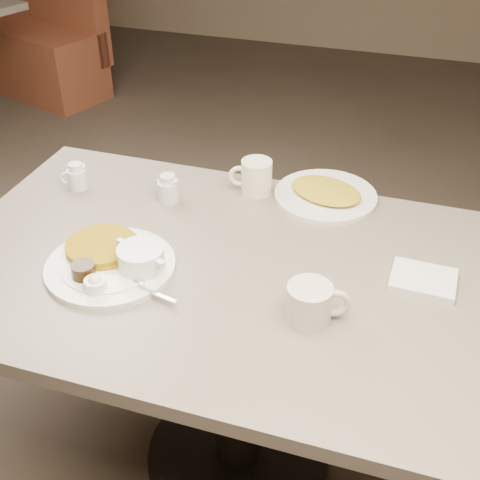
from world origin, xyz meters
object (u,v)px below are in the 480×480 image
(creamer_left, at_px, (77,177))
(hash_plate, at_px, (326,194))
(diner_table, at_px, (238,319))
(coffee_mug_far, at_px, (255,177))
(booth_back_left, at_px, (21,31))
(creamer_right, at_px, (168,189))
(main_plate, at_px, (115,260))
(coffee_mug_near, at_px, (311,303))

(creamer_left, relative_size, hash_plate, 0.21)
(diner_table, height_order, coffee_mug_far, coffee_mug_far)
(creamer_left, relative_size, booth_back_left, 0.05)
(creamer_right, distance_m, hash_plate, 0.45)
(main_plate, distance_m, creamer_left, 0.42)
(diner_table, distance_m, hash_plate, 0.45)
(coffee_mug_near, bearing_deg, booth_back_left, 134.51)
(diner_table, distance_m, booth_back_left, 3.40)
(diner_table, xyz_separation_m, creamer_left, (-0.57, 0.22, 0.21))
(booth_back_left, bearing_deg, coffee_mug_near, -45.49)
(creamer_right, height_order, booth_back_left, booth_back_left)
(booth_back_left, bearing_deg, coffee_mug_far, -42.75)
(booth_back_left, bearing_deg, diner_table, -46.51)
(main_plate, xyz_separation_m, booth_back_left, (-2.05, 2.55, -0.36))
(main_plate, xyz_separation_m, coffee_mug_far, (0.22, 0.45, 0.03))
(coffee_mug_near, height_order, coffee_mug_far, coffee_mug_far)
(creamer_left, bearing_deg, main_plate, -48.09)
(main_plate, bearing_deg, coffee_mug_far, 63.89)
(diner_table, bearing_deg, creamer_left, 158.48)
(diner_table, xyz_separation_m, coffee_mug_near, (0.21, -0.13, 0.22))
(coffee_mug_far, height_order, booth_back_left, booth_back_left)
(main_plate, xyz_separation_m, creamer_right, (-0.00, 0.33, 0.01))
(main_plate, bearing_deg, coffee_mug_near, -4.21)
(coffee_mug_near, relative_size, hash_plate, 0.40)
(main_plate, height_order, coffee_mug_far, coffee_mug_far)
(coffee_mug_near, bearing_deg, diner_table, 148.76)
(diner_table, xyz_separation_m, creamer_right, (-0.29, 0.24, 0.21))
(coffee_mug_near, height_order, creamer_right, coffee_mug_near)
(coffee_mug_near, height_order, booth_back_left, booth_back_left)
(main_plate, height_order, booth_back_left, booth_back_left)
(creamer_left, bearing_deg, coffee_mug_near, -24.30)
(creamer_right, bearing_deg, hash_plate, 19.02)
(creamer_right, bearing_deg, coffee_mug_near, -36.78)
(coffee_mug_near, bearing_deg, main_plate, 175.79)
(coffee_mug_far, bearing_deg, diner_table, -80.06)
(coffee_mug_near, relative_size, creamer_left, 1.91)
(creamer_left, bearing_deg, coffee_mug_far, 15.38)
(coffee_mug_far, relative_size, hash_plate, 0.35)
(coffee_mug_near, distance_m, booth_back_left, 3.65)
(coffee_mug_near, relative_size, creamer_right, 1.70)
(booth_back_left, bearing_deg, hash_plate, -39.94)
(main_plate, height_order, coffee_mug_near, coffee_mug_near)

